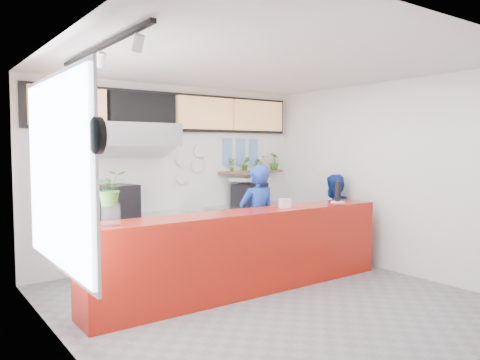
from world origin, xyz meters
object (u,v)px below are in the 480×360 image
panini_oven (115,201)px  service_counter (247,252)px  espresso_machine (250,194)px  pepper_mill (338,192)px  staff_right (333,218)px  staff_center (257,221)px

panini_oven → service_counter: bearing=-67.8°
panini_oven → espresso_machine: (2.55, 0.00, -0.05)m
service_counter → espresso_machine: (1.40, 1.80, 0.55)m
panini_oven → pepper_mill: bearing=-42.4°
espresso_machine → staff_right: bearing=-79.6°
service_counter → pepper_mill: pepper_mill is taller
panini_oven → pepper_mill: 3.42m
espresso_machine → staff_center: (-0.83, -1.29, -0.25)m
espresso_machine → staff_center: staff_center is taller
service_counter → panini_oven: bearing=122.4°
staff_center → staff_right: 1.63m
service_counter → staff_right: staff_right is taller
staff_right → pepper_mill: size_ratio=4.82×
service_counter → staff_right: bearing=12.5°
pepper_mill → staff_right: bearing=48.3°
espresso_machine → pepper_mill: size_ratio=1.98×
service_counter → staff_center: 0.83m
service_counter → pepper_mill: size_ratio=14.47×
service_counter → panini_oven: size_ratio=8.21×
panini_oven → espresso_machine: size_ratio=0.89×
staff_center → staff_right: (1.62, -0.03, -0.10)m
espresso_machine → staff_right: 1.57m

